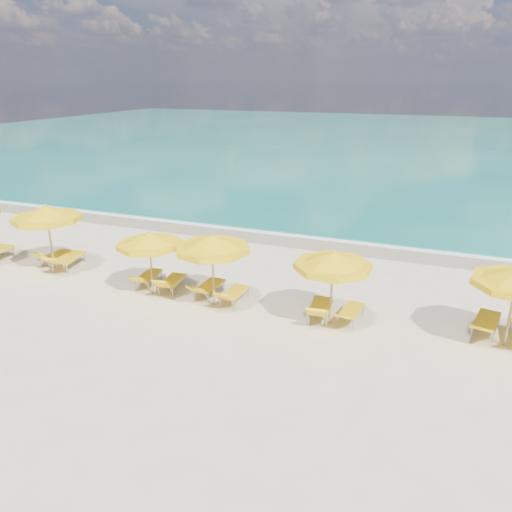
% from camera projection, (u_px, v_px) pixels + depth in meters
% --- Properties ---
extents(ground_plane, '(120.00, 120.00, 0.00)m').
position_uv_depth(ground_plane, '(239.00, 305.00, 16.26)').
color(ground_plane, beige).
extents(ocean, '(120.00, 80.00, 0.30)m').
position_uv_depth(ocean, '(401.00, 140.00, 58.28)').
color(ocean, '#126A5A').
rests_on(ocean, ground).
extents(wet_sand_band, '(120.00, 2.60, 0.01)m').
position_uv_depth(wet_sand_band, '(303.00, 240.00, 22.74)').
color(wet_sand_band, tan).
rests_on(wet_sand_band, ground).
extents(foam_line, '(120.00, 1.20, 0.03)m').
position_uv_depth(foam_line, '(308.00, 235.00, 23.44)').
color(foam_line, white).
rests_on(foam_line, ground).
extents(whitecap_near, '(14.00, 0.36, 0.05)m').
position_uv_depth(whitecap_near, '(257.00, 188.00, 33.21)').
color(whitecap_near, white).
rests_on(whitecap_near, ground).
extents(whitecap_far, '(18.00, 0.30, 0.05)m').
position_uv_depth(whitecap_far, '(482.00, 184.00, 34.52)').
color(whitecap_far, white).
rests_on(whitecap_far, ground).
extents(umbrella_1, '(2.68, 2.68, 2.58)m').
position_uv_depth(umbrella_1, '(47.00, 214.00, 18.53)').
color(umbrella_1, tan).
rests_on(umbrella_1, ground).
extents(umbrella_2, '(2.30, 2.30, 2.24)m').
position_uv_depth(umbrella_2, '(149.00, 240.00, 16.53)').
color(umbrella_2, tan).
rests_on(umbrella_2, ground).
extents(umbrella_3, '(2.76, 2.76, 2.46)m').
position_uv_depth(umbrella_3, '(212.00, 244.00, 15.58)').
color(umbrella_3, tan).
rests_on(umbrella_3, ground).
extents(umbrella_4, '(3.08, 3.08, 2.35)m').
position_uv_depth(umbrella_4, '(333.00, 261.00, 14.40)').
color(umbrella_4, tan).
rests_on(umbrella_4, ground).
extents(lounger_1_left, '(0.58, 1.65, 0.81)m').
position_uv_depth(lounger_1_left, '(55.00, 259.00, 19.77)').
color(lounger_1_left, '#A5A8AD').
rests_on(lounger_1_left, ground).
extents(lounger_1_right, '(0.97, 2.06, 0.84)m').
position_uv_depth(lounger_1_right, '(68.00, 262.00, 19.35)').
color(lounger_1_right, '#A5A8AD').
rests_on(lounger_1_right, ground).
extents(lounger_2_left, '(0.79, 1.76, 0.72)m').
position_uv_depth(lounger_2_left, '(148.00, 280.00, 17.74)').
color(lounger_2_left, '#A5A8AD').
rests_on(lounger_2_left, ground).
extents(lounger_2_right, '(0.76, 1.74, 0.78)m').
position_uv_depth(lounger_2_right, '(172.00, 285.00, 17.30)').
color(lounger_2_right, '#A5A8AD').
rests_on(lounger_2_right, ground).
extents(lounger_3_left, '(0.64, 1.77, 0.75)m').
position_uv_depth(lounger_3_left, '(209.00, 290.00, 16.86)').
color(lounger_3_left, '#A5A8AD').
rests_on(lounger_3_left, ground).
extents(lounger_3_right, '(0.62, 1.66, 0.74)m').
position_uv_depth(lounger_3_right, '(234.00, 297.00, 16.38)').
color(lounger_3_right, '#A5A8AD').
rests_on(lounger_3_right, ground).
extents(lounger_4_left, '(0.80, 1.87, 0.82)m').
position_uv_depth(lounger_4_left, '(320.00, 312.00, 15.31)').
color(lounger_4_left, '#A5A8AD').
rests_on(lounger_4_left, ground).
extents(lounger_4_right, '(0.68, 1.69, 0.62)m').
position_uv_depth(lounger_4_right, '(350.00, 315.00, 15.16)').
color(lounger_4_right, '#A5A8AD').
rests_on(lounger_4_right, ground).
extents(lounger_5_left, '(0.96, 1.99, 0.70)m').
position_uv_depth(lounger_5_left, '(486.00, 326.00, 14.43)').
color(lounger_5_left, '#A5A8AD').
rests_on(lounger_5_left, ground).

